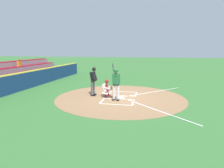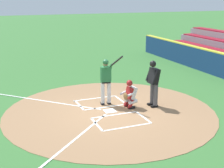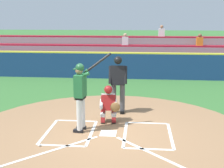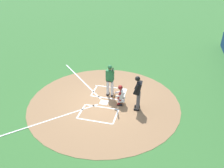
# 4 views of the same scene
# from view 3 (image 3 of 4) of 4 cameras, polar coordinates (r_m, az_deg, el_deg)

# --- Properties ---
(ground_plane) EXTENTS (120.00, 120.00, 0.00)m
(ground_plane) POSITION_cam_3_polar(r_m,az_deg,el_deg) (8.31, -0.70, -9.24)
(ground_plane) COLOR #387033
(dirt_circle) EXTENTS (8.00, 8.00, 0.01)m
(dirt_circle) POSITION_cam_3_polar(r_m,az_deg,el_deg) (8.31, -0.70, -9.20)
(dirt_circle) COLOR #99704C
(dirt_circle) RESTS_ON ground
(home_plate_and_chalk) EXTENTS (7.93, 4.91, 0.01)m
(home_plate_and_chalk) POSITION_cam_3_polar(r_m,az_deg,el_deg) (7.50, -1.43, -11.62)
(home_plate_and_chalk) COLOR white
(home_plate_and_chalk) RESTS_ON dirt_circle
(batter) EXTENTS (1.00, 0.62, 2.13)m
(batter) POSITION_cam_3_polar(r_m,az_deg,el_deg) (8.21, -5.82, -1.51)
(batter) COLOR silver
(batter) RESTS_ON ground
(catcher) EXTENTS (0.62, 0.61, 1.13)m
(catcher) POSITION_cam_3_polar(r_m,az_deg,el_deg) (8.95, -0.61, -3.64)
(catcher) COLOR black
(catcher) RESTS_ON ground
(plate_umpire) EXTENTS (0.59, 0.42, 1.86)m
(plate_umpire) POSITION_cam_3_polar(r_m,az_deg,el_deg) (9.70, 1.12, 0.61)
(plate_umpire) COLOR #4C4C51
(plate_umpire) RESTS_ON ground
(baseball) EXTENTS (0.07, 0.07, 0.07)m
(baseball) POSITION_cam_3_polar(r_m,az_deg,el_deg) (7.74, -13.34, -11.02)
(baseball) COLOR white
(baseball) RESTS_ON ground
(backstop_wall) EXTENTS (22.00, 0.36, 1.31)m
(backstop_wall) POSITION_cam_3_polar(r_m,az_deg,el_deg) (15.39, 2.26, 3.47)
(backstop_wall) COLOR navy
(backstop_wall) RESTS_ON ground
(bleacher_stand) EXTENTS (20.00, 3.40, 2.55)m
(bleacher_stand) POSITION_cam_3_polar(r_m,az_deg,el_deg) (18.05, 2.75, 4.98)
(bleacher_stand) COLOR gray
(bleacher_stand) RESTS_ON ground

